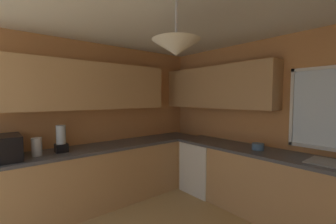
% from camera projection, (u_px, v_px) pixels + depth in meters
% --- Properties ---
extents(room_shell, '(4.07, 3.89, 2.55)m').
position_uv_depth(room_shell, '(186.00, 89.00, 2.61)').
color(room_shell, '#C6844C').
rests_on(room_shell, ground_plane).
extents(counter_run_left, '(0.65, 3.50, 0.90)m').
position_uv_depth(counter_run_left, '(103.00, 175.00, 3.36)').
color(counter_run_left, tan).
rests_on(counter_run_left, ground_plane).
extents(counter_run_back, '(3.16, 0.65, 0.90)m').
position_uv_depth(counter_run_back, '(275.00, 186.00, 2.92)').
color(counter_run_back, tan).
rests_on(counter_run_back, ground_plane).
extents(dishwasher, '(0.60, 0.60, 0.85)m').
position_uv_depth(dishwasher, '(204.00, 167.00, 3.84)').
color(dishwasher, white).
rests_on(dishwasher, ground_plane).
extents(microwave, '(0.48, 0.36, 0.29)m').
position_uv_depth(microwave, '(3.00, 148.00, 2.55)').
color(microwave, black).
rests_on(microwave, counter_run_left).
extents(kettle, '(0.12, 0.12, 0.23)m').
position_uv_depth(kettle, '(37.00, 147.00, 2.75)').
color(kettle, '#B7B7BC').
rests_on(kettle, counter_run_left).
extents(bowl, '(0.16, 0.16, 0.09)m').
position_uv_depth(bowl, '(258.00, 147.00, 3.08)').
color(bowl, '#4C7099').
rests_on(bowl, counter_run_back).
extents(blender_appliance, '(0.15, 0.15, 0.36)m').
position_uv_depth(blender_appliance, '(61.00, 140.00, 2.95)').
color(blender_appliance, black).
rests_on(blender_appliance, counter_run_left).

